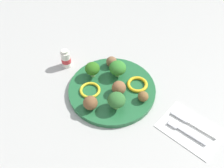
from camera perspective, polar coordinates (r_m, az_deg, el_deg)
name	(u,v)px	position (r m, az deg, el deg)	size (l,w,h in m)	color
ground_plane	(112,91)	(0.85, 0.00, -1.59)	(4.00, 4.00, 0.00)	#B2B2AD
plate	(112,90)	(0.85, 0.00, -1.24)	(0.28, 0.28, 0.02)	#236638
broccoli_floret_back_right	(116,100)	(0.77, 0.97, -3.53)	(0.05, 0.05, 0.06)	#A4D06A
broccoli_floret_near_rim	(118,68)	(0.86, 1.22, 3.46)	(0.06, 0.06, 0.06)	#97CC6C
broccoli_floret_far_rim	(92,69)	(0.86, -4.41, 3.21)	(0.05, 0.05, 0.05)	#8FBA75
meatball_center	(91,104)	(0.78, -4.50, -4.24)	(0.04, 0.04, 0.04)	brown
meatball_mid_right	(112,62)	(0.90, -0.10, 4.85)	(0.04, 0.04, 0.04)	brown
meatball_back_right	(119,88)	(0.81, 1.45, -0.89)	(0.04, 0.04, 0.04)	brown
meatball_mid_left	(143,96)	(0.81, 6.76, -2.70)	(0.03, 0.03, 0.03)	brown
pepper_ring_mid_right	(90,90)	(0.83, -4.78, -1.33)	(0.07, 0.07, 0.01)	yellow
pepper_ring_front_left	(137,84)	(0.85, 5.51, -0.07)	(0.07, 0.07, 0.01)	yellow
napkin	(190,129)	(0.80, 16.57, -9.36)	(0.17, 0.12, 0.01)	white
fork	(185,131)	(0.79, 15.51, -9.75)	(0.12, 0.02, 0.01)	silver
knife	(191,123)	(0.81, 16.84, -8.07)	(0.15, 0.02, 0.01)	white
yogurt_bottle	(66,59)	(0.93, -9.94, 5.37)	(0.03, 0.03, 0.07)	white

